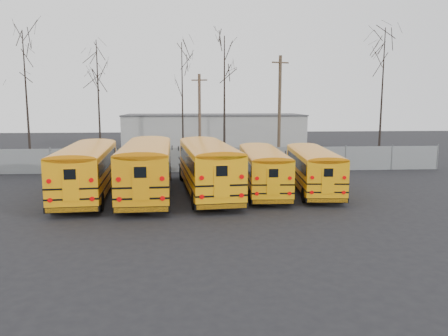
{
  "coord_description": "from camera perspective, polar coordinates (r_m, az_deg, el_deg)",
  "views": [
    {
      "loc": [
        -0.78,
        -23.26,
        5.67
      ],
      "look_at": [
        1.19,
        3.48,
        1.6
      ],
      "focal_mm": 35.0,
      "sensor_mm": 36.0,
      "label": 1
    }
  ],
  "objects": [
    {
      "name": "tree_3",
      "position": [
        40.02,
        -5.45,
        8.29
      ],
      "size": [
        0.26,
        0.26,
        10.91
      ],
      "primitive_type": "cone",
      "color": "black",
      "rests_on": "ground"
    },
    {
      "name": "bus_b",
      "position": [
        26.59,
        -10.02,
        0.5
      ],
      "size": [
        3.25,
        12.12,
        3.36
      ],
      "rotation": [
        0.0,
        0.0,
        0.04
      ],
      "color": "black",
      "rests_on": "ground"
    },
    {
      "name": "tree_5",
      "position": [
        45.08,
        19.92,
        8.92
      ],
      "size": [
        0.26,
        0.26,
        12.58
      ],
      "primitive_type": "cone",
      "color": "black",
      "rests_on": "ground"
    },
    {
      "name": "tree_1",
      "position": [
        40.39,
        -24.37,
        7.98
      ],
      "size": [
        0.26,
        0.26,
        11.49
      ],
      "primitive_type": "cone",
      "color": "black",
      "rests_on": "ground"
    },
    {
      "name": "ground",
      "position": [
        23.95,
        -2.25,
        -5.07
      ],
      "size": [
        120.0,
        120.0,
        0.0
      ],
      "primitive_type": "plane",
      "color": "black",
      "rests_on": "ground"
    },
    {
      "name": "utility_pole_right",
      "position": [
        43.23,
        7.26,
        7.91
      ],
      "size": [
        1.74,
        0.69,
        10.08
      ],
      "rotation": [
        0.0,
        0.0,
        0.32
      ],
      "color": "#4D3C2B",
      "rests_on": "ground"
    },
    {
      "name": "distant_building",
      "position": [
        55.45,
        -1.34,
        4.84
      ],
      "size": [
        22.0,
        8.0,
        4.0
      ],
      "primitive_type": "cube",
      "color": "#ABABA6",
      "rests_on": "ground"
    },
    {
      "name": "tree_2",
      "position": [
        40.28,
        -16.04,
        8.04
      ],
      "size": [
        0.26,
        0.26,
        10.97
      ],
      "primitive_type": "cone",
      "color": "black",
      "rests_on": "ground"
    },
    {
      "name": "bus_a",
      "position": [
        27.24,
        -17.46,
        0.23
      ],
      "size": [
        3.48,
        11.61,
        3.2
      ],
      "rotation": [
        0.0,
        0.0,
        0.08
      ],
      "color": "black",
      "rests_on": "ground"
    },
    {
      "name": "utility_pole_left",
      "position": [
        39.38,
        -3.2,
        6.44
      ],
      "size": [
        1.42,
        0.49,
        8.12
      ],
      "rotation": [
        0.0,
        0.0,
        -0.27
      ],
      "color": "brown",
      "rests_on": "ground"
    },
    {
      "name": "bus_d",
      "position": [
        27.51,
        5.06,
        0.22
      ],
      "size": [
        2.66,
        10.2,
        2.83
      ],
      "rotation": [
        0.0,
        0.0,
        -0.03
      ],
      "color": "black",
      "rests_on": "ground"
    },
    {
      "name": "bus_e",
      "position": [
        28.26,
        11.51,
        0.25
      ],
      "size": [
        3.15,
        10.14,
        2.8
      ],
      "rotation": [
        0.0,
        0.0,
        -0.09
      ],
      "color": "black",
      "rests_on": "ground"
    },
    {
      "name": "fence",
      "position": [
        35.57,
        -2.93,
        1.08
      ],
      "size": [
        40.0,
        0.04,
        2.0
      ],
      "primitive_type": "cube",
      "color": "gray",
      "rests_on": "ground"
    },
    {
      "name": "tree_4",
      "position": [
        40.61,
        0.05,
        8.8
      ],
      "size": [
        0.26,
        0.26,
        11.57
      ],
      "primitive_type": "cone",
      "color": "black",
      "rests_on": "ground"
    },
    {
      "name": "bus_c",
      "position": [
        26.77,
        -2.16,
        0.59
      ],
      "size": [
        3.85,
        11.95,
        3.29
      ],
      "rotation": [
        0.0,
        0.0,
        0.1
      ],
      "color": "black",
      "rests_on": "ground"
    }
  ]
}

